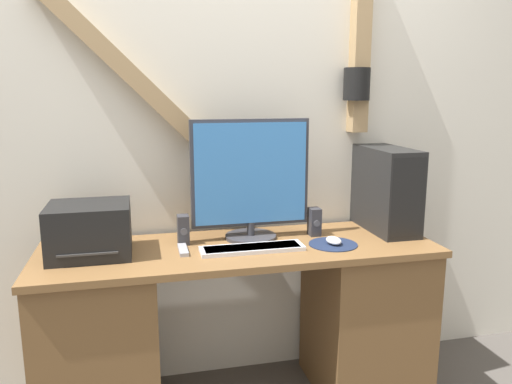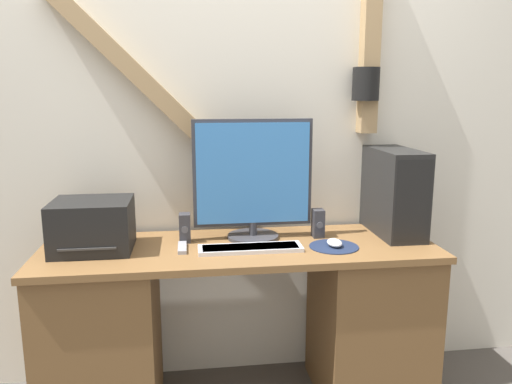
% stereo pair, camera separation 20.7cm
% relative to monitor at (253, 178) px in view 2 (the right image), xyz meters
% --- Properties ---
extents(wall_back, '(6.40, 0.18, 2.70)m').
position_rel_monitor_xyz_m(wall_back, '(-0.07, 0.23, 0.30)').
color(wall_back, silver).
rests_on(wall_back, ground_plane).
extents(desk, '(1.74, 0.56, 0.77)m').
position_rel_monitor_xyz_m(desk, '(-0.07, -0.11, -0.65)').
color(desk, brown).
rests_on(desk, ground_plane).
extents(monitor, '(0.54, 0.24, 0.55)m').
position_rel_monitor_xyz_m(monitor, '(0.00, 0.00, 0.00)').
color(monitor, '#333338').
rests_on(monitor, desk).
extents(keyboard, '(0.45, 0.12, 0.02)m').
position_rel_monitor_xyz_m(keyboard, '(-0.03, -0.18, -0.27)').
color(keyboard, silver).
rests_on(keyboard, desk).
extents(mousepad, '(0.22, 0.22, 0.00)m').
position_rel_monitor_xyz_m(mousepad, '(0.33, -0.18, -0.28)').
color(mousepad, '#19233D').
rests_on(mousepad, desk).
extents(mouse, '(0.06, 0.10, 0.03)m').
position_rel_monitor_xyz_m(mouse, '(0.34, -0.18, -0.26)').
color(mouse, silver).
rests_on(mouse, mousepad).
extents(computer_tower, '(0.18, 0.42, 0.40)m').
position_rel_monitor_xyz_m(computer_tower, '(0.67, -0.01, -0.08)').
color(computer_tower, black).
rests_on(computer_tower, desk).
extents(printer, '(0.33, 0.29, 0.22)m').
position_rel_monitor_xyz_m(printer, '(-0.70, -0.08, -0.17)').
color(printer, black).
rests_on(printer, desk).
extents(speaker_left, '(0.05, 0.07, 0.13)m').
position_rel_monitor_xyz_m(speaker_left, '(-0.31, -0.02, -0.22)').
color(speaker_left, '#2D2D33').
rests_on(speaker_left, desk).
extents(speaker_right, '(0.05, 0.07, 0.13)m').
position_rel_monitor_xyz_m(speaker_right, '(0.30, -0.02, -0.22)').
color(speaker_right, '#2D2D33').
rests_on(speaker_right, desk).
extents(remote_control, '(0.04, 0.15, 0.02)m').
position_rel_monitor_xyz_m(remote_control, '(-0.32, -0.13, -0.27)').
color(remote_control, gray).
rests_on(remote_control, desk).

